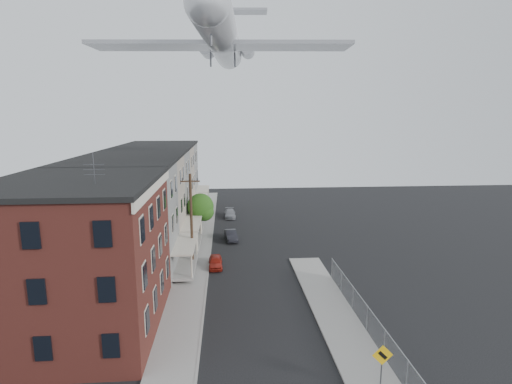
% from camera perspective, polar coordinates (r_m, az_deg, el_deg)
% --- Properties ---
extents(sidewalk_left, '(3.00, 62.00, 0.12)m').
position_cam_1_polar(sidewalk_left, '(45.33, -8.28, -7.58)').
color(sidewalk_left, gray).
rests_on(sidewalk_left, ground).
extents(sidewalk_right, '(3.00, 26.00, 0.12)m').
position_cam_1_polar(sidewalk_right, '(29.70, 11.93, -17.99)').
color(sidewalk_right, gray).
rests_on(sidewalk_right, ground).
extents(curb_left, '(0.15, 62.00, 0.14)m').
position_cam_1_polar(curb_left, '(45.25, -6.43, -7.56)').
color(curb_left, gray).
rests_on(curb_left, ground).
extents(curb_right, '(0.15, 26.00, 0.14)m').
position_cam_1_polar(curb_right, '(29.35, 9.07, -18.24)').
color(curb_right, gray).
rests_on(curb_right, ground).
extents(corner_building, '(10.31, 12.30, 12.15)m').
position_cam_1_polar(corner_building, '(29.16, -23.88, -8.32)').
color(corner_building, '#391512').
rests_on(corner_building, ground).
extents(row_house_a, '(11.98, 7.00, 10.30)m').
position_cam_1_polar(row_house_a, '(37.86, -19.09, -3.76)').
color(row_house_a, slate).
rests_on(row_house_a, ground).
extents(row_house_b, '(11.98, 7.00, 10.30)m').
position_cam_1_polar(row_house_b, '(44.48, -16.84, -1.52)').
color(row_house_b, gray).
rests_on(row_house_b, ground).
extents(row_house_c, '(11.98, 7.00, 10.30)m').
position_cam_1_polar(row_house_c, '(51.20, -15.17, 0.13)').
color(row_house_c, slate).
rests_on(row_house_c, ground).
extents(row_house_d, '(11.98, 7.00, 10.30)m').
position_cam_1_polar(row_house_d, '(57.99, -13.90, 1.40)').
color(row_house_d, gray).
rests_on(row_house_d, ground).
extents(row_house_e, '(11.98, 7.00, 10.30)m').
position_cam_1_polar(row_house_e, '(64.82, -12.89, 2.41)').
color(row_house_e, slate).
rests_on(row_house_e, ground).
extents(chainlink_fence, '(0.06, 18.06, 1.90)m').
position_cam_1_polar(chainlink_fence, '(28.86, 15.57, -16.96)').
color(chainlink_fence, gray).
rests_on(chainlink_fence, ground).
extents(warning_sign, '(1.10, 0.11, 2.80)m').
position_cam_1_polar(warning_sign, '(23.12, 17.56, -22.08)').
color(warning_sign, '#515156').
rests_on(warning_sign, ground).
extents(utility_pole, '(1.80, 0.26, 9.00)m').
position_cam_1_polar(utility_pole, '(38.30, -9.22, -3.84)').
color(utility_pole, black).
rests_on(utility_pole, ground).
extents(street_tree, '(3.22, 3.20, 5.20)m').
position_cam_1_polar(street_tree, '(48.18, -7.81, -2.28)').
color(street_tree, black).
rests_on(street_tree, ground).
extents(car_near, '(1.40, 3.24, 1.09)m').
position_cam_1_polar(car_near, '(38.90, -5.81, -9.90)').
color(car_near, maroon).
rests_on(car_near, ground).
extents(car_mid, '(1.72, 3.71, 1.18)m').
position_cam_1_polar(car_mid, '(46.86, -3.60, -6.20)').
color(car_mid, black).
rests_on(car_mid, ground).
extents(car_far, '(1.61, 3.83, 1.10)m').
position_cam_1_polar(car_far, '(57.27, -3.74, -3.09)').
color(car_far, gray).
rests_on(car_far, ground).
extents(airplane, '(24.05, 27.46, 7.94)m').
position_cam_1_polar(airplane, '(41.54, -4.86, 21.04)').
color(airplane, silver).
rests_on(airplane, ground).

